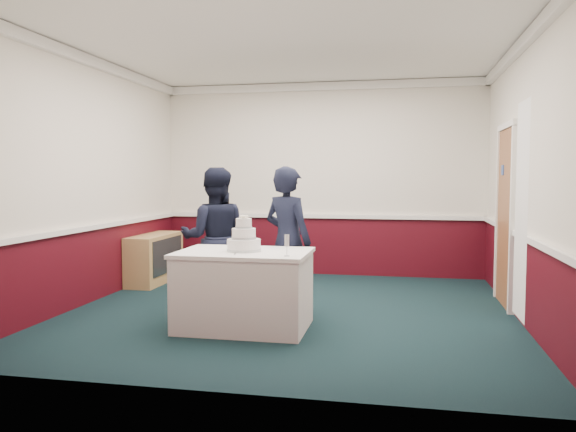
% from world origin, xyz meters
% --- Properties ---
extents(ground, '(5.00, 5.00, 0.00)m').
position_xyz_m(ground, '(0.00, 0.00, 0.00)').
color(ground, black).
rests_on(ground, ground).
extents(room_shell, '(5.00, 5.00, 3.00)m').
position_xyz_m(room_shell, '(0.08, 0.61, 1.97)').
color(room_shell, silver).
rests_on(room_shell, ground).
extents(sideboard, '(0.41, 1.20, 0.70)m').
position_xyz_m(sideboard, '(-2.28, 1.34, 0.35)').
color(sideboard, tan).
rests_on(sideboard, ground).
extents(cake_table, '(1.32, 0.92, 0.79)m').
position_xyz_m(cake_table, '(-0.32, -0.81, 0.40)').
color(cake_table, white).
rests_on(cake_table, ground).
extents(wedding_cake, '(0.35, 0.35, 0.36)m').
position_xyz_m(wedding_cake, '(-0.32, -0.81, 0.90)').
color(wedding_cake, white).
rests_on(wedding_cake, cake_table).
extents(cake_knife, '(0.06, 0.22, 0.00)m').
position_xyz_m(cake_knife, '(-0.35, -1.01, 0.79)').
color(cake_knife, silver).
rests_on(cake_knife, cake_table).
extents(champagne_flute, '(0.05, 0.05, 0.21)m').
position_xyz_m(champagne_flute, '(0.18, -1.09, 0.93)').
color(champagne_flute, silver).
rests_on(champagne_flute, cake_table).
extents(person_man, '(0.93, 0.80, 1.65)m').
position_xyz_m(person_man, '(-0.90, -0.02, 0.82)').
color(person_man, black).
rests_on(person_man, ground).
extents(person_woman, '(0.72, 0.63, 1.65)m').
position_xyz_m(person_woman, '(0.01, -0.19, 0.83)').
color(person_woman, black).
rests_on(person_woman, ground).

